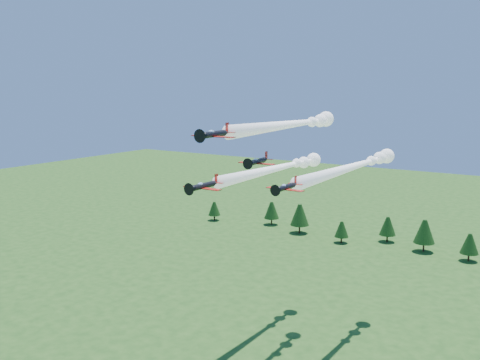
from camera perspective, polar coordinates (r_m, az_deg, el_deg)
The scene contains 5 objects.
plane_lead at distance 115.02m, azimuth 5.72°, elevation 5.98°, with size 8.01×55.21×3.70m.
plane_left at distance 127.76m, azimuth 4.16°, elevation 1.31°, with size 8.48×53.29×3.70m.
plane_right at distance 121.61m, azimuth 12.22°, elevation 1.48°, with size 7.12×56.95×3.70m.
plane_slot at distance 102.78m, azimuth 1.88°, elevation 1.99°, with size 7.51×8.16×2.64m.
treeline at distance 201.99m, azimuth 19.27°, elevation -5.37°, with size 175.71×16.35×11.77m.
Camera 1 is at (51.46, -80.48, 57.31)m, focal length 40.00 mm.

